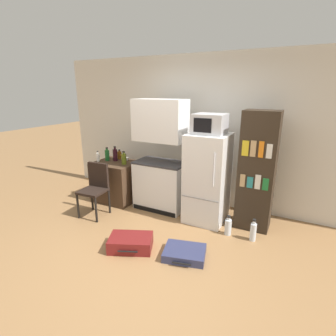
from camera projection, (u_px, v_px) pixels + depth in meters
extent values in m
plane|color=olive|center=(145.00, 254.00, 3.44)|extent=(24.00, 24.00, 0.00)
cube|color=silver|center=(213.00, 133.00, 4.66)|extent=(6.40, 0.10, 2.66)
cube|color=#422D1E|center=(117.00, 181.00, 5.05)|extent=(0.78, 0.67, 0.75)
cube|color=white|center=(161.00, 186.00, 4.68)|extent=(0.88, 0.52, 0.83)
cube|color=#333338|center=(161.00, 163.00, 4.56)|extent=(0.90, 0.53, 0.03)
cube|color=white|center=(160.00, 120.00, 4.35)|extent=(0.88, 0.44, 0.69)
cube|color=black|center=(154.00, 211.00, 4.57)|extent=(0.84, 0.01, 0.08)
cube|color=white|center=(207.00, 179.00, 4.16)|extent=(0.62, 0.63, 1.43)
cube|color=gray|center=(199.00, 199.00, 3.95)|extent=(0.60, 0.01, 0.01)
cylinder|color=silver|center=(214.00, 170.00, 3.71)|extent=(0.02, 0.02, 0.50)
cube|color=#B7B7BC|center=(210.00, 124.00, 3.91)|extent=(0.47, 0.40, 0.30)
cube|color=black|center=(202.00, 125.00, 3.75)|extent=(0.27, 0.01, 0.20)
cube|color=#2D2319|center=(257.00, 172.00, 3.89)|extent=(0.51, 0.37, 1.80)
cube|color=tan|center=(243.00, 180.00, 3.83)|extent=(0.07, 0.01, 0.19)
cube|color=teal|center=(250.00, 182.00, 3.78)|extent=(0.08, 0.01, 0.16)
cube|color=silver|center=(258.00, 182.00, 3.73)|extent=(0.08, 0.01, 0.21)
cube|color=#1E7033|center=(265.00, 185.00, 3.69)|extent=(0.08, 0.01, 0.17)
cube|color=gold|center=(245.00, 148.00, 3.69)|extent=(0.09, 0.01, 0.22)
cube|color=tan|center=(253.00, 149.00, 3.64)|extent=(0.08, 0.01, 0.23)
cube|color=orange|center=(261.00, 149.00, 3.59)|extent=(0.07, 0.01, 0.23)
cube|color=silver|center=(269.00, 151.00, 3.55)|extent=(0.07, 0.01, 0.20)
cylinder|color=#1E6028|center=(107.00, 155.00, 5.04)|extent=(0.08, 0.08, 0.20)
cylinder|color=#1E6028|center=(107.00, 149.00, 5.00)|extent=(0.04, 0.04, 0.04)
cylinder|color=black|center=(107.00, 148.00, 5.00)|extent=(0.04, 0.04, 0.02)
cylinder|color=black|center=(115.00, 155.00, 5.00)|extent=(0.09, 0.09, 0.22)
cylinder|color=black|center=(115.00, 149.00, 4.96)|extent=(0.04, 0.04, 0.04)
cylinder|color=black|center=(115.00, 147.00, 4.95)|extent=(0.05, 0.05, 0.02)
cylinder|color=white|center=(98.00, 157.00, 4.98)|extent=(0.06, 0.06, 0.15)
cylinder|color=white|center=(98.00, 153.00, 4.95)|extent=(0.03, 0.03, 0.03)
cylinder|color=black|center=(97.00, 152.00, 4.94)|extent=(0.03, 0.03, 0.02)
cylinder|color=brown|center=(119.00, 155.00, 5.15)|extent=(0.08, 0.08, 0.15)
cylinder|color=brown|center=(119.00, 151.00, 5.13)|extent=(0.04, 0.04, 0.03)
cylinder|color=black|center=(119.00, 150.00, 5.12)|extent=(0.04, 0.04, 0.01)
cylinder|color=#566619|center=(124.00, 159.00, 4.78)|extent=(0.09, 0.09, 0.19)
cylinder|color=#566619|center=(124.00, 153.00, 4.75)|extent=(0.04, 0.04, 0.03)
cylinder|color=black|center=(124.00, 152.00, 4.74)|extent=(0.05, 0.05, 0.02)
cylinder|color=silver|center=(125.00, 159.00, 5.11)|extent=(0.14, 0.14, 0.04)
cylinder|color=black|center=(78.00, 206.00, 4.33)|extent=(0.04, 0.04, 0.43)
cylinder|color=black|center=(96.00, 210.00, 4.20)|extent=(0.04, 0.04, 0.43)
cylinder|color=black|center=(92.00, 198.00, 4.65)|extent=(0.04, 0.04, 0.43)
cylinder|color=black|center=(109.00, 202.00, 4.52)|extent=(0.04, 0.04, 0.43)
cube|color=black|center=(93.00, 191.00, 4.36)|extent=(0.43, 0.43, 0.04)
cube|color=black|center=(98.00, 175.00, 4.45)|extent=(0.38, 0.08, 0.42)
cube|color=maroon|center=(131.00, 243.00, 3.53)|extent=(0.67, 0.57, 0.18)
cylinder|color=black|center=(128.00, 252.00, 3.33)|extent=(0.24, 0.12, 0.02)
cube|color=navy|center=(185.00, 253.00, 3.36)|extent=(0.61, 0.52, 0.11)
cylinder|color=black|center=(182.00, 264.00, 3.16)|extent=(0.23, 0.08, 0.02)
cylinder|color=silver|center=(253.00, 232.00, 3.71)|extent=(0.09, 0.09, 0.26)
cylinder|color=silver|center=(254.00, 223.00, 3.66)|extent=(0.04, 0.04, 0.05)
cylinder|color=black|center=(254.00, 220.00, 3.65)|extent=(0.04, 0.04, 0.03)
cylinder|color=silver|center=(228.00, 227.00, 3.87)|extent=(0.10, 0.10, 0.24)
cylinder|color=silver|center=(229.00, 219.00, 3.82)|extent=(0.04, 0.04, 0.04)
cylinder|color=black|center=(229.00, 217.00, 3.82)|extent=(0.05, 0.05, 0.02)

